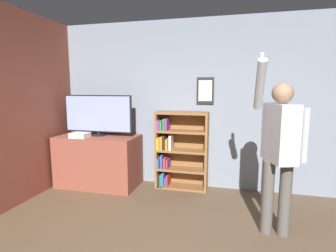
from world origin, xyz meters
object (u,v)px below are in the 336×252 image
object	(u,v)px
television	(98,115)
game_console	(80,135)
bookshelf	(177,151)
person	(279,145)

from	to	relation	value
television	game_console	distance (m)	0.44
game_console	bookshelf	world-z (taller)	bookshelf
person	television	bearing A→B (deg)	-128.18
bookshelf	person	size ratio (longest dim) A/B	0.64
game_console	bookshelf	distance (m)	1.58
game_console	person	xyz separation A→B (m)	(2.85, -0.68, 0.14)
television	person	bearing A→B (deg)	-19.12
game_console	bookshelf	bearing A→B (deg)	15.60
television	bookshelf	world-z (taller)	television
bookshelf	person	world-z (taller)	person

